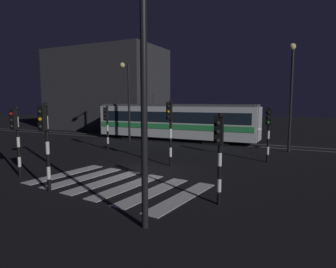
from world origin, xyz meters
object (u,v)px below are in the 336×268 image
Objects in this scene: street_lamp_near_kerb at (139,57)px; traffic_light_kerb_mid_left at (45,134)px; traffic_light_corner_near_left at (16,131)px; street_lamp_trackside_left at (127,92)px; tram at (175,121)px; traffic_light_corner_far_right at (268,126)px; traffic_light_median_centre at (170,123)px; traffic_light_corner_near_right at (219,145)px; street_lamp_trackside_right at (291,85)px; traffic_light_corner_far_left at (107,121)px.

traffic_light_kerb_mid_left is at bearing 164.74° from street_lamp_near_kerb.
street_lamp_trackside_left is (-2.09, 12.12, 2.12)m from traffic_light_corner_near_left.
street_lamp_trackside_left is at bearing -139.79° from tram.
street_lamp_near_kerb is at bearing -16.60° from traffic_light_corner_near_left.
traffic_light_corner_near_left is 0.49× the size of street_lamp_trackside_left.
traffic_light_corner_far_right is 0.48× the size of street_lamp_trackside_left.
traffic_light_median_centre is 0.49× the size of street_lamp_near_kerb.
tram is (-8.25, 14.41, -0.30)m from traffic_light_corner_near_right.
street_lamp_near_kerb is 18.80m from tram.
traffic_light_kerb_mid_left is at bearing -18.79° from traffic_light_corner_near_left.
traffic_light_corner_far_right is 0.44× the size of street_lamp_trackside_right.
street_lamp_near_kerb is (2.75, -7.52, 2.25)m from traffic_light_median_centre.
traffic_light_corner_far_left is at bearing -177.50° from traffic_light_corner_far_right.
traffic_light_corner_far_right is at bearing 54.11° from traffic_light_kerb_mid_left.
street_lamp_trackside_left is (-5.13, 13.15, 2.01)m from traffic_light_kerb_mid_left.
traffic_light_corner_far_left is 4.81m from street_lamp_trackside_left.
street_lamp_near_kerb is (-1.83, -10.84, 2.49)m from traffic_light_corner_far_right.
street_lamp_trackside_right is (0.84, 4.13, 2.45)m from traffic_light_corner_far_right.
tram reaches higher than traffic_light_corner_near_right.
traffic_light_corner_far_right is 0.22× the size of tram.
tram is (1.13, 14.84, -0.40)m from traffic_light_corner_near_left.
traffic_light_corner_near_left is 0.95× the size of traffic_light_kerb_mid_left.
traffic_light_corner_far_left is (-4.11, 8.99, -0.16)m from traffic_light_kerb_mid_left.
traffic_light_corner_far_right is at bearing 2.50° from traffic_light_corner_far_left.
street_lamp_trackside_left reaches higher than tram.
tram is (2.19, 6.88, -0.35)m from traffic_light_corner_far_left.
tram is at bearing 113.32° from traffic_light_median_centre.
traffic_light_corner_near_right is at bearing -96.40° from street_lamp_trackside_right.
tram reaches higher than traffic_light_kerb_mid_left.
traffic_light_median_centre reaches higher than traffic_light_corner_near_right.
traffic_light_median_centre is at bearing 110.06° from street_lamp_near_kerb.
street_lamp_trackside_left is 4.90m from tram.
street_lamp_trackside_right reaches higher than traffic_light_corner_near_right.
traffic_light_corner_near_left is 0.45× the size of street_lamp_near_kerb.
street_lamp_trackside_right is 10.26m from tram.
traffic_light_corner_near_left is 1.02× the size of traffic_light_corner_far_right.
street_lamp_trackside_left is 0.92× the size of street_lamp_near_kerb.
tram is at bearing 111.92° from street_lamp_near_kerb.
street_lamp_trackside_left is (-11.98, 3.69, 2.16)m from traffic_light_corner_far_right.
traffic_light_corner_far_left is at bearing -76.23° from street_lamp_trackside_left.
street_lamp_trackside_left reaches higher than traffic_light_median_centre.
tram is (-8.77, 6.40, -0.36)m from traffic_light_corner_far_right.
traffic_light_corner_near_left is at bearing 163.40° from street_lamp_near_kerb.
traffic_light_corner_near_right is at bearing -49.12° from traffic_light_median_centre.
traffic_light_corner_far_right is (10.96, 0.48, 0.01)m from traffic_light_corner_far_left.
traffic_light_corner_far_right is at bearing 35.93° from traffic_light_median_centre.
street_lamp_trackside_right reaches higher than traffic_light_median_centre.
traffic_light_corner_near_left is 16.70m from street_lamp_trackside_right.
street_lamp_trackside_right is 15.20m from street_lamp_near_kerb.
traffic_light_corner_near_left is (-5.32, -5.12, -0.20)m from traffic_light_median_centre.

